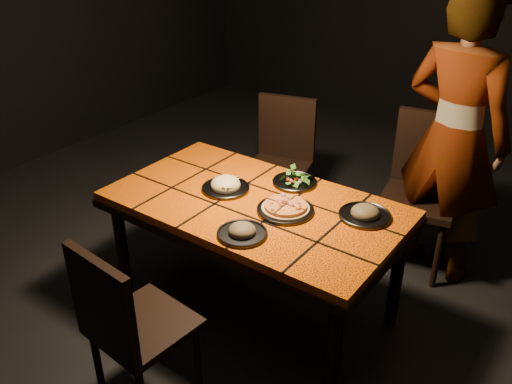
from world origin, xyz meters
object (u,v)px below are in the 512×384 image
Objects in this scene: dining_table at (255,214)px; chair_far_left at (282,154)px; chair_far_right at (424,181)px; diner at (454,138)px; plate_pizza at (285,208)px; chair_near at (126,322)px; plate_pasta at (226,186)px.

chair_far_left is (-0.47, 0.98, -0.12)m from dining_table.
chair_far_right is 0.55× the size of diner.
plate_pizza is at bearing -119.24° from chair_far_right.
chair_near is (-0.04, -0.92, -0.14)m from dining_table.
plate_pizza is at bearing -0.97° from plate_pasta.
chair_far_right is at bearing 62.68° from dining_table.
diner is (0.71, 1.08, 0.26)m from dining_table.
chair_far_right is at bearing -8.58° from chair_far_left.
diner is (0.76, 2.00, 0.40)m from chair_near.
diner reaches higher than chair_far_left.
chair_far_right is 0.38m from diner.
plate_pizza is (0.66, -0.98, 0.22)m from chair_far_left.
chair_far_right is (1.04, 0.11, 0.04)m from chair_far_left.
chair_far_left is 1.04m from chair_far_right.
chair_far_left reaches higher than dining_table.
chair_far_right is (0.61, 2.01, 0.06)m from chair_near.
dining_table is 1.74× the size of chair_near.
plate_pizza is at bearing -99.52° from chair_near.
chair_far_left reaches higher than plate_pizza.
chair_far_left is at bearing 104.68° from plate_pasta.
chair_near is at bearing -117.23° from chair_far_right.
chair_far_left is 1.25m from diner.
chair_far_right is 1.16m from plate_pizza.
chair_far_right is 3.36× the size of plate_pizza.
dining_table is 1.32m from diner.
dining_table is at bearing -4.06° from plate_pasta.
diner is at bearing 56.51° from dining_table.
chair_near is 0.90× the size of chair_far_right.
dining_table is 5.93× the size of plate_pasta.
chair_near is at bearing -92.01° from chair_far_left.
diner is 6.12× the size of plate_pizza.
chair_far_right is at bearing 54.08° from plate_pasta.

